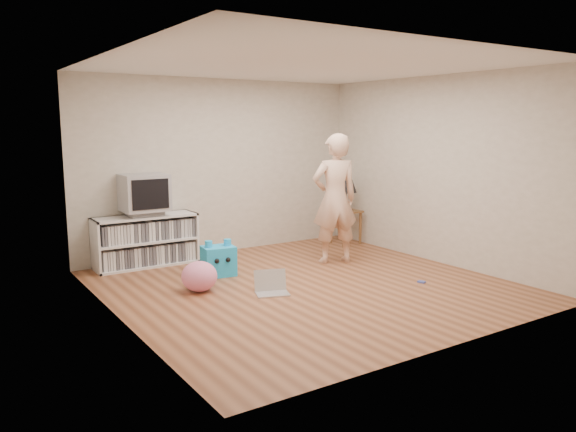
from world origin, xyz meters
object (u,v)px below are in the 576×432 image
Objects in this scene: media_unit at (146,240)px; dvd_deck at (145,213)px; side_table at (346,218)px; crt_tv at (144,192)px; plush_blue at (219,260)px; table_lamp at (346,186)px; person at (335,199)px; plush_pink at (199,276)px; laptop at (271,287)px.

dvd_deck reaches higher than media_unit.
side_table is (3.23, -0.37, -0.32)m from dvd_deck.
crt_tv reaches higher than media_unit.
media_unit is 1.20m from plush_blue.
dvd_deck is 0.82× the size of side_table.
person reaches higher than table_lamp.
plush_blue is (-2.63, -0.64, -0.22)m from side_table.
table_lamp is 0.28× the size of person.
crt_tv is at bearing 128.83° from plush_blue.
person reaches higher than crt_tv.
dvd_deck is 0.75× the size of crt_tv.
plush_blue is (-1.68, 0.26, -0.71)m from person.
laptop is at bearing -37.69° from plush_pink.
media_unit reaches higher than plush_pink.
person reaches higher than plush_pink.
table_lamp reaches higher than media_unit.
side_table is at bearing 54.09° from laptop.
person is at bearing -29.36° from media_unit.
dvd_deck is at bearing 173.47° from side_table.
media_unit is at bearing 90.00° from dvd_deck.
laptop is at bearing -145.83° from side_table.
table_lamp is at bearing 21.58° from plush_blue.
plush_pink is (0.10, -1.52, -0.56)m from dvd_deck.
person is (-0.94, -0.90, 0.49)m from side_table.
side_table is at bearing -6.48° from crt_tv.
media_unit is 3.00× the size of plush_blue.
laptop is (-2.46, -1.67, -0.35)m from side_table.
person is at bearing -136.22° from table_lamp.
crt_tv is at bearing -90.00° from dvd_deck.
side_table is at bearing -6.53° from dvd_deck.
dvd_deck is at bearing 90.00° from crt_tv.
crt_tv is at bearing -12.55° from person.
table_lamp reaches higher than side_table.
plush_pink is at bearing -86.13° from crt_tv.
media_unit is at bearing 90.00° from crt_tv.
media_unit reaches higher than plush_blue.
plush_blue is 0.72m from plush_pink.
media_unit is at bearing 93.82° from plush_pink.
plush_pink is at bearing -159.75° from side_table.
plush_blue is (0.60, -1.01, -0.54)m from dvd_deck.
table_lamp is (3.23, -0.37, 0.21)m from dvd_deck.
plush_blue is at bearing -166.28° from side_table.
media_unit is at bearing 130.48° from laptop.
media_unit is 2.33× the size of crt_tv.
table_lamp is 1.14× the size of laptop.
table_lamp is (3.23, -0.39, 0.59)m from media_unit.
table_lamp is at bearing -6.81° from media_unit.
crt_tv is (0.00, -0.00, 0.29)m from dvd_deck.
laptop is (-1.52, -0.77, -0.84)m from person.
crt_tv reaches higher than plush_pink.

